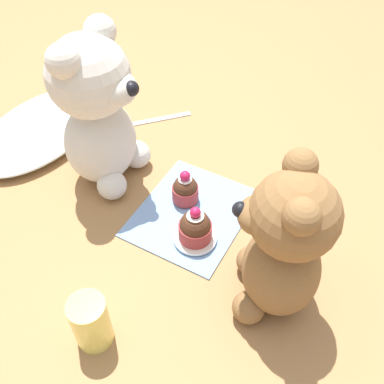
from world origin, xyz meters
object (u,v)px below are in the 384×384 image
Objects in this scene: cupcake_near_cream_bear at (185,189)px; teaspoon at (161,118)px; cupcake_near_tan_bear at (195,227)px; saucer_plate at (195,237)px; juice_glass at (91,322)px; teddy_bear_cream at (97,111)px; teddy_bear_tan at (284,246)px.

cupcake_near_cream_bear is 0.24m from teaspoon.
cupcake_near_tan_bear is (-0.07, -0.06, 0.01)m from cupcake_near_cream_bear.
saucer_plate is 0.82× the size of juice_glass.
teddy_bear_cream is 0.38m from teddy_bear_tan.
teaspoon is at bearing 21.06° from juice_glass.
cupcake_near_tan_bear is at bearing -123.25° from teddy_bear_tan.
cupcake_near_tan_bear is 0.78× the size of juice_glass.
juice_glass is 0.50m from teaspoon.
juice_glass is at bearing -176.65° from cupcake_near_cream_bear.
saucer_plate is 1.05× the size of cupcake_near_tan_bear.
juice_glass is at bearing 169.24° from cupcake_near_tan_bear.
juice_glass reaches higher than saucer_plate.
teddy_bear_cream is at bearing 93.29° from cupcake_near_cream_bear.
teaspoon is at bearing 41.39° from saucer_plate.
cupcake_near_tan_bear reaches higher than cupcake_near_cream_bear.
juice_glass is (-0.18, 0.19, -0.08)m from teddy_bear_tan.
saucer_plate is 0.33m from teaspoon.
cupcake_near_cream_bear is 0.29m from juice_glass.
cupcake_near_cream_bear is 0.91× the size of saucer_plate.
saucer_plate is at bearing -94.97° from teaspoon.
teaspoon is at bearing 41.39° from cupcake_near_tan_bear.
teddy_bear_tan reaches higher than teaspoon.
saucer_plate is 0.03m from cupcake_near_tan_bear.
cupcake_near_cream_bear is at bearing -94.36° from teaspoon.
cupcake_near_cream_bear is 0.50× the size of teaspoon.
cupcake_near_tan_bear is at bearing -109.39° from teddy_bear_cream.
teddy_bear_tan is 1.92× the size of teaspoon.
cupcake_near_tan_bear is (0.03, 0.15, -0.09)m from teddy_bear_tan.
teaspoon is at bearing 42.01° from cupcake_near_cream_bear.
cupcake_near_tan_bear is at bearing -140.25° from cupcake_near_cream_bear.
teddy_bear_tan is 3.82× the size of cupcake_near_cream_bear.
teddy_bear_tan is 0.48m from teaspoon.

